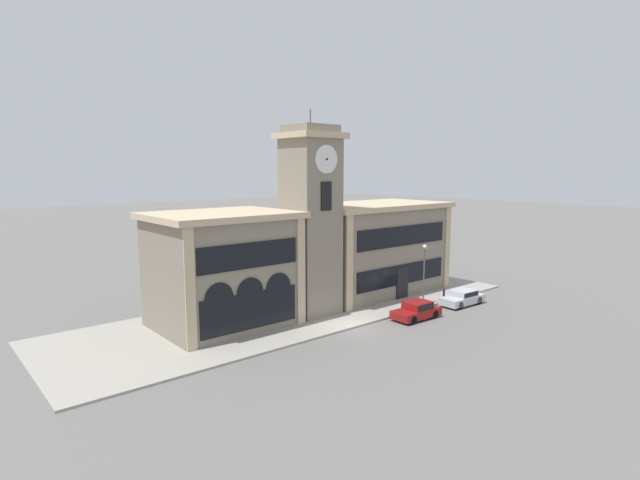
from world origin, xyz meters
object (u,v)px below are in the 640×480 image
(parked_car_near, at_px, (417,310))
(parked_car_mid, at_px, (463,297))
(bollard, at_px, (444,294))
(street_lamp, at_px, (424,265))

(parked_car_near, height_order, parked_car_mid, parked_car_near)
(parked_car_near, bearing_deg, parked_car_mid, -177.52)
(bollard, bearing_deg, parked_car_near, -164.03)
(parked_car_mid, distance_m, bollard, 1.73)
(parked_car_near, xyz_separation_m, street_lamp, (3.50, 2.08, 2.88))
(parked_car_mid, height_order, bollard, parked_car_mid)
(parked_car_near, xyz_separation_m, parked_car_mid, (6.27, 0.00, -0.04))
(parked_car_mid, distance_m, street_lamp, 4.53)
(bollard, bearing_deg, parked_car_mid, -78.18)
(parked_car_mid, relative_size, bollard, 4.07)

